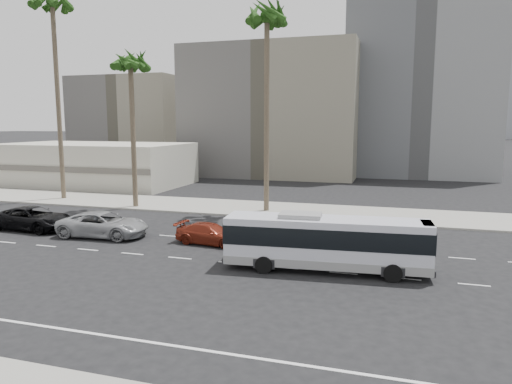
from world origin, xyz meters
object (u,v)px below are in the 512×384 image
at_px(city_bus, 326,241).
at_px(car_a, 210,234).
at_px(palm_mid, 130,65).
at_px(car_c, 33,218).
at_px(palm_near, 267,21).
at_px(car_b, 103,224).
at_px(palm_far, 52,6).

distance_m(city_bus, car_a, 8.37).
distance_m(car_a, palm_mid, 18.86).
relative_size(car_c, palm_near, 0.34).
xyz_separation_m(car_a, palm_near, (0.49, 11.18, 14.86)).
height_order(palm_near, palm_mid, palm_near).
relative_size(car_b, car_c, 1.02).
xyz_separation_m(palm_mid, palm_far, (-9.21, 1.99, 5.86)).
height_order(car_b, palm_far, palm_far).
bearing_deg(car_c, palm_near, -49.05).
relative_size(car_b, palm_mid, 0.43).
bearing_deg(palm_near, car_c, -141.32).
height_order(car_b, palm_near, palm_near).
xyz_separation_m(car_a, palm_far, (-20.36, 11.74, 17.54)).
relative_size(palm_near, palm_far, 0.85).
bearing_deg(car_b, car_c, 82.80).
bearing_deg(car_b, palm_far, 42.80).
bearing_deg(city_bus, palm_mid, 140.73).
xyz_separation_m(car_a, car_b, (-7.47, -0.28, 0.18)).
height_order(city_bus, palm_near, palm_near).
height_order(city_bus, palm_mid, palm_mid).
relative_size(city_bus, car_a, 2.34).
bearing_deg(car_b, palm_mid, 15.92).
height_order(car_c, palm_far, palm_far).
bearing_deg(car_c, car_b, -90.76).
bearing_deg(car_a, palm_far, 65.82).
bearing_deg(palm_near, city_bus, -63.62).
bearing_deg(palm_mid, palm_near, 6.98).
height_order(car_b, palm_mid, palm_mid).
relative_size(city_bus, car_b, 1.75).
distance_m(car_c, palm_near, 23.11).
relative_size(car_a, palm_far, 0.22).
distance_m(car_a, car_b, 7.48).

